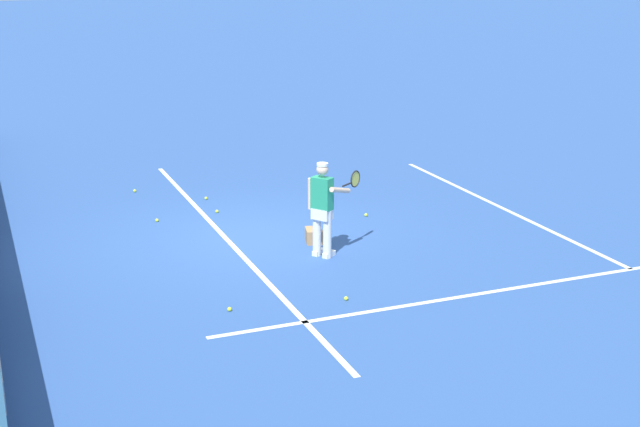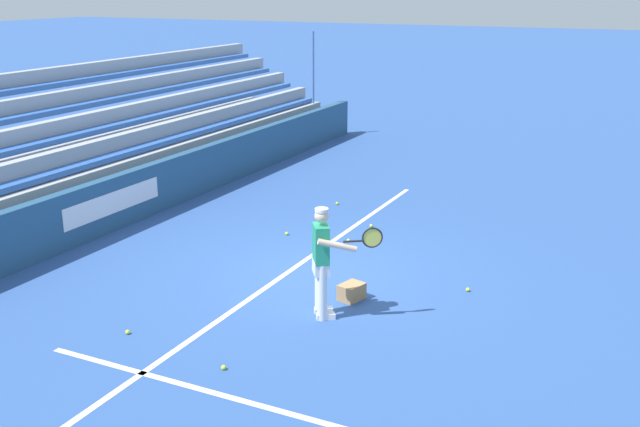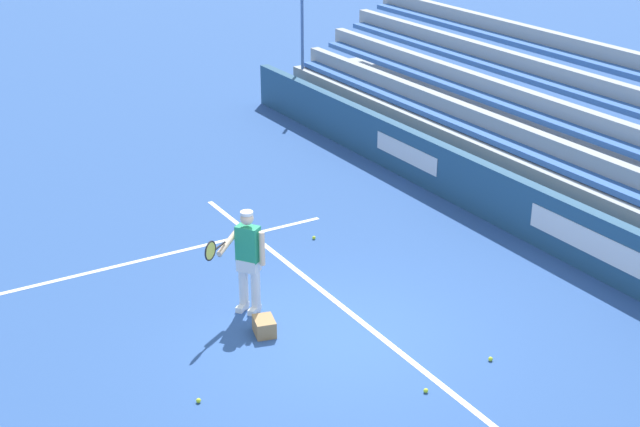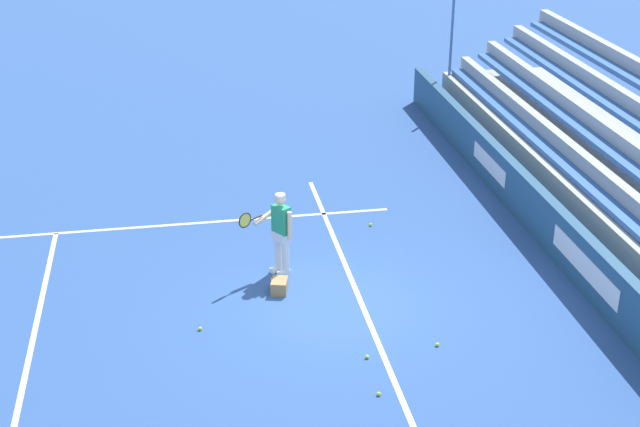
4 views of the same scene
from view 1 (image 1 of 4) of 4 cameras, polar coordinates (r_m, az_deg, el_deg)
The scene contains 13 objects.
ground_plane at distance 17.04m, azimuth -4.33°, elevation -1.50°, with size 160.00×160.00×0.00m, color #2D5193.
court_baseline_white at distance 16.90m, azimuth -5.95°, elevation -1.69°, with size 12.00×0.10×0.01m, color white.
court_sideline_white at distance 15.32m, azimuth 15.01°, elevation -4.19°, with size 0.10×12.00×0.01m, color white.
court_service_line_white at distance 19.32m, azimuth 11.40°, elevation 0.44°, with size 8.22×0.10×0.01m, color white.
tennis_player at distance 15.68m, azimuth 0.21°, elevation 0.34°, with size 0.60×1.05×1.71m.
ball_box_cardboard at distance 16.65m, azimuth -0.39°, elevation -1.42°, with size 0.40×0.30×0.26m, color #A87F51.
tennis_ball_near_player at distance 18.27m, azimuth 2.96°, elevation -0.09°, with size 0.07×0.07×0.07m, color #CCE533.
tennis_ball_stray_back at distance 19.61m, azimuth -7.31°, elevation 0.98°, with size 0.07×0.07×0.07m, color #CCE533.
tennis_ball_midcourt at distance 14.02m, azimuth 1.68°, elevation -5.45°, with size 0.07×0.07×0.07m, color #CCE533.
tennis_ball_by_box at distance 20.47m, azimuth -11.77°, elevation 1.43°, with size 0.07×0.07×0.07m, color #CCE533.
tennis_ball_toward_net at distance 18.62m, azimuth -6.61°, elevation 0.14°, with size 0.07×0.07×0.07m, color #CCE533.
tennis_ball_far_left at distance 18.19m, azimuth -10.39°, elevation -0.43°, with size 0.07×0.07×0.07m, color #CCE533.
tennis_ball_on_baseline at distance 13.69m, azimuth -5.81°, elevation -6.11°, with size 0.07×0.07×0.07m, color #CCE533.
Camera 1 is at (15.44, -4.81, 5.35)m, focal length 50.00 mm.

